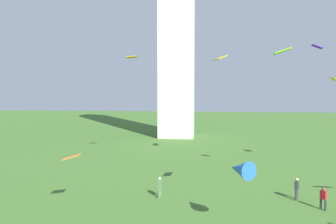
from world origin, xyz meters
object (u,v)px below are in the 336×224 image
(kite_flying_5, at_px, (72,157))
(kite_flying_0, at_px, (334,79))
(kite_flying_2, at_px, (220,58))
(person_5, at_px, (160,186))
(person_4, at_px, (323,197))
(monument_obelisk, at_px, (177,8))
(kite_flying_7, at_px, (317,47))
(kite_flying_3, at_px, (132,57))
(kite_flying_1, at_px, (282,51))
(person_1, at_px, (297,187))
(kite_flying_6, at_px, (240,169))

(kite_flying_5, bearing_deg, kite_flying_0, 25.98)
(kite_flying_2, bearing_deg, person_5, 132.38)
(person_4, bearing_deg, monument_obelisk, 161.52)
(kite_flying_7, bearing_deg, kite_flying_3, -17.89)
(person_4, relative_size, kite_flying_1, 1.06)
(person_5, distance_m, kite_flying_7, 17.98)
(person_1, xyz_separation_m, kite_flying_7, (2.37, 3.50, 11.42))
(person_5, xyz_separation_m, kite_flying_1, (8.29, -4.49, 10.16))
(kite_flying_3, bearing_deg, kite_flying_5, -105.55)
(person_4, bearing_deg, kite_flying_2, 167.70)
(kite_flying_7, bearing_deg, monument_obelisk, -58.14)
(person_5, relative_size, kite_flying_5, 1.33)
(kite_flying_1, height_order, kite_flying_5, kite_flying_1)
(person_1, relative_size, kite_flying_3, 1.35)
(monument_obelisk, xyz_separation_m, kite_flying_5, (-4.56, -37.36, -19.47))
(kite_flying_2, height_order, kite_flying_7, kite_flying_7)
(kite_flying_1, xyz_separation_m, kite_flying_6, (-2.57, -0.90, -7.28))
(kite_flying_0, relative_size, kite_flying_5, 1.04)
(kite_flying_0, height_order, kite_flying_3, kite_flying_3)
(person_1, xyz_separation_m, person_5, (-10.86, -0.59, -0.05))
(person_5, relative_size, kite_flying_6, 0.81)
(person_5, distance_m, kite_flying_1, 13.86)
(person_5, height_order, kite_flying_0, kite_flying_0)
(person_4, height_order, kite_flying_7, kite_flying_7)
(person_1, distance_m, kite_flying_5, 17.46)
(monument_obelisk, distance_m, kite_flying_1, 41.36)
(monument_obelisk, bearing_deg, kite_flying_5, -96.96)
(person_1, distance_m, kite_flying_6, 8.37)
(kite_flying_5, relative_size, kite_flying_7, 1.37)
(kite_flying_7, bearing_deg, person_4, 84.86)
(monument_obelisk, xyz_separation_m, person_1, (12.15, -33.23, -22.41))
(kite_flying_1, distance_m, kite_flying_3, 21.18)
(person_1, distance_m, kite_flying_7, 12.18)
(person_1, relative_size, kite_flying_2, 0.88)
(kite_flying_0, xyz_separation_m, kite_flying_3, (-22.20, 1.22, 2.68))
(kite_flying_6, bearing_deg, kite_flying_5, -43.77)
(kite_flying_6, bearing_deg, kite_flying_7, -163.10)
(person_5, height_order, kite_flying_6, kite_flying_6)
(person_1, relative_size, person_4, 1.06)
(kite_flying_1, bearing_deg, kite_flying_7, 157.64)
(person_1, relative_size, person_5, 1.05)
(person_5, height_order, kite_flying_7, kite_flying_7)
(kite_flying_0, bearing_deg, kite_flying_5, 109.88)
(person_1, bearing_deg, person_5, 122.20)
(person_1, relative_size, kite_flying_7, 1.91)
(person_5, bearing_deg, person_4, 94.59)
(monument_obelisk, distance_m, kite_flying_6, 44.39)
(person_4, xyz_separation_m, kite_flying_2, (-6.81, 13.33, 11.34))
(kite_flying_0, relative_size, kite_flying_6, 0.63)
(kite_flying_7, bearing_deg, kite_flying_0, -115.47)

